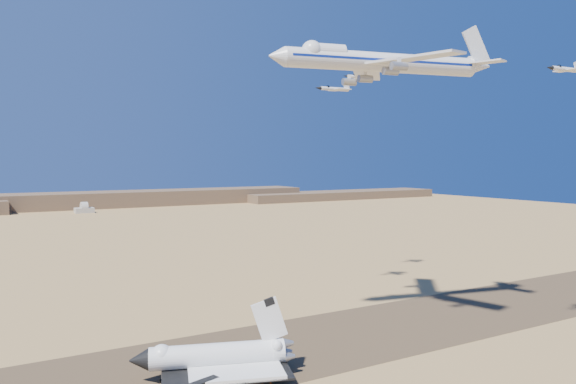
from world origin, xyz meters
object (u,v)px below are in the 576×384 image
chase_jet_c (334,89)px  shuttle (216,358)px  crew_c (270,383)px  carrier_747 (376,62)px  crew_b (262,380)px  chase_jet_a (565,69)px  chase_jet_d (359,77)px  crew_a (245,379)px

chase_jet_c → shuttle: bearing=-140.0°
crew_c → shuttle: bearing=12.8°
crew_c → chase_jet_c: chase_jet_c is taller
shuttle → carrier_747: carrier_747 is taller
crew_b → chase_jet_a: size_ratio=0.13×
shuttle → crew_b: 13.29m
carrier_747 → chase_jet_d: 73.01m
chase_jet_a → shuttle: bearing=164.8°
carrier_747 → chase_jet_c: bearing=84.6°
crew_c → chase_jet_d: chase_jet_d is taller
crew_b → chase_jet_c: chase_jet_c is taller
chase_jet_c → crew_b: bearing=-132.1°
crew_a → crew_c: bearing=-119.3°
crew_b → chase_jet_a: chase_jet_a is taller
carrier_747 → crew_c: bearing=-144.7°
carrier_747 → chase_jet_d: carrier_747 is taller
crew_a → chase_jet_a: (88.84, -26.16, 81.23)m
crew_a → chase_jet_a: size_ratio=0.13×
crew_a → chase_jet_d: bearing=-31.0°
chase_jet_d → chase_jet_c: bearing=-138.4°
shuttle → crew_b: (8.67, -8.96, -4.59)m
shuttle → crew_a: 9.34m
shuttle → crew_a: size_ratio=23.21×
chase_jet_c → chase_jet_d: (26.26, 17.79, 8.92)m
shuttle → chase_jet_d: chase_jet_d is taller
chase_jet_a → chase_jet_c: chase_jet_c is taller
chase_jet_a → chase_jet_c: (-20.41, 84.59, 2.19)m
crew_c → chase_jet_a: chase_jet_a is taller
chase_jet_c → carrier_747: bearing=-103.5°
chase_jet_a → chase_jet_c: 87.05m
crew_a → chase_jet_d: chase_jet_d is taller
shuttle → crew_b: bearing=-27.2°
shuttle → chase_jet_d: (99.87, 69.95, 87.74)m
crew_a → crew_b: 4.41m
shuttle → chase_jet_c: chase_jet_c is taller
shuttle → crew_c: (9.60, -11.45, -4.69)m
chase_jet_c → chase_jet_a: bearing=-71.8°
shuttle → crew_a: shuttle is taller
chase_jet_a → crew_b: bearing=168.5°
carrier_747 → shuttle: bearing=-158.4°
crew_b → shuttle: bearing=15.6°
chase_jet_a → chase_jet_c: bearing=107.4°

